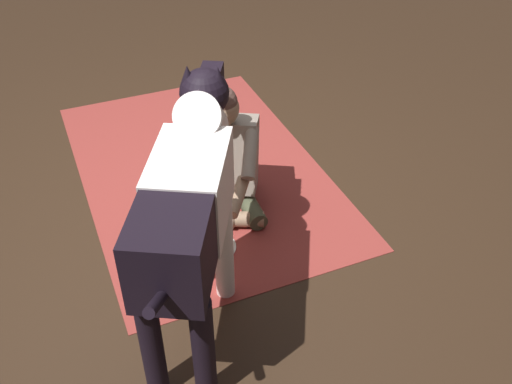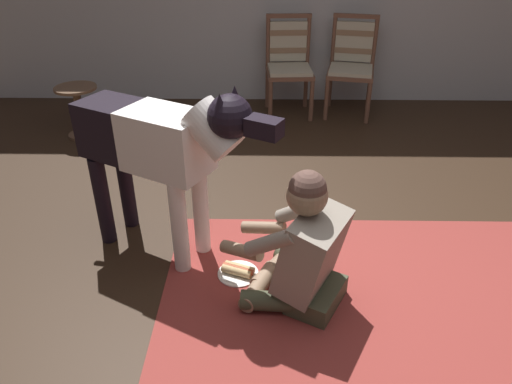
# 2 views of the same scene
# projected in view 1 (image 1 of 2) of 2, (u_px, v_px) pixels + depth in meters

# --- Properties ---
(ground_plane) EXTENTS (13.97, 13.97, 0.00)m
(ground_plane) POSITION_uv_depth(u_px,v_px,m) (190.00, 196.00, 3.68)
(ground_plane) COLOR #332316
(area_rug) EXTENTS (2.36, 1.52, 0.01)m
(area_rug) POSITION_uv_depth(u_px,v_px,m) (200.00, 169.00, 3.90)
(area_rug) COLOR maroon
(area_rug) RESTS_ON ground
(person_sitting_on_floor) EXTENTS (0.73, 0.63, 0.80)m
(person_sitting_on_floor) POSITION_uv_depth(u_px,v_px,m) (223.00, 160.00, 3.41)
(person_sitting_on_floor) COLOR #454A34
(person_sitting_on_floor) RESTS_ON ground
(large_dog) EXTENTS (1.31, 0.78, 1.14)m
(large_dog) POSITION_uv_depth(u_px,v_px,m) (189.00, 203.00, 2.45)
(large_dog) COLOR white
(large_dog) RESTS_ON ground
(hot_dog_on_plate) EXTENTS (0.25, 0.25, 0.06)m
(hot_dog_on_plate) POSITION_uv_depth(u_px,v_px,m) (215.00, 245.00, 3.28)
(hot_dog_on_plate) COLOR white
(hot_dog_on_plate) RESTS_ON ground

